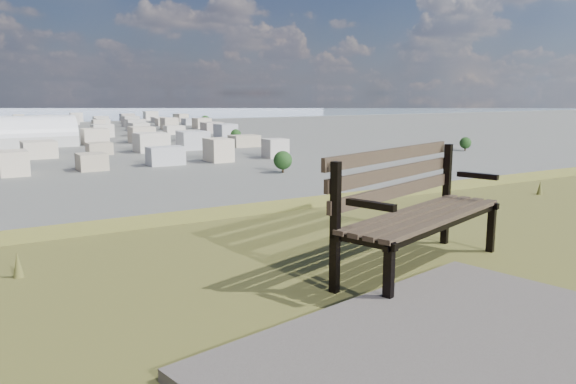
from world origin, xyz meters
TOP-DOWN VIEW (x-y plane):
  - park_bench at (-1.27, 1.71)m, footprint 1.82×1.07m
  - arena at (25.83, 303.98)m, footprint 48.28×20.68m

SIDE VIEW (x-z plane):
  - arena at x=25.83m, z-range -5.37..14.95m
  - park_bench at x=-1.27m, z-range 25.06..25.97m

